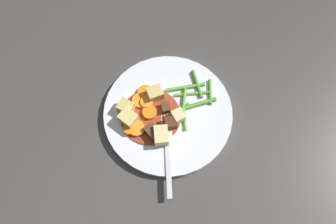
{
  "coord_description": "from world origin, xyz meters",
  "views": [
    {
      "loc": [
        0.16,
        0.21,
        0.66
      ],
      "look_at": [
        0.0,
        0.0,
        0.02
      ],
      "focal_mm": 35.86,
      "sensor_mm": 36.0,
      "label": 1
    }
  ],
  "objects_px": {
    "carrot_slice_4": "(130,129)",
    "potato_chunk_0": "(126,107)",
    "carrot_slice_1": "(137,129)",
    "carrot_slice_5": "(147,103)",
    "potato_chunk_1": "(154,95)",
    "carrot_slice_2": "(150,113)",
    "carrot_slice_3": "(146,93)",
    "carrot_slice_0": "(140,101)",
    "potato_chunk_4": "(161,136)",
    "dinner_plate": "(168,114)",
    "potato_chunk_3": "(129,118)",
    "meat_chunk_2": "(164,109)",
    "potato_chunk_2": "(178,116)",
    "fork": "(168,151)",
    "meat_chunk_0": "(152,132)",
    "meat_chunk_1": "(171,123)"
  },
  "relations": [
    {
      "from": "dinner_plate",
      "to": "carrot_slice_1",
      "type": "height_order",
      "value": "carrot_slice_1"
    },
    {
      "from": "carrot_slice_3",
      "to": "potato_chunk_2",
      "type": "distance_m",
      "value": 0.09
    },
    {
      "from": "potato_chunk_0",
      "to": "meat_chunk_1",
      "type": "height_order",
      "value": "potato_chunk_0"
    },
    {
      "from": "carrot_slice_4",
      "to": "carrot_slice_5",
      "type": "xyz_separation_m",
      "value": [
        -0.06,
        -0.03,
        0.0
      ]
    },
    {
      "from": "dinner_plate",
      "to": "carrot_slice_4",
      "type": "height_order",
      "value": "carrot_slice_4"
    },
    {
      "from": "potato_chunk_4",
      "to": "carrot_slice_5",
      "type": "bearing_deg",
      "value": -104.56
    },
    {
      "from": "carrot_slice_3",
      "to": "carrot_slice_2",
      "type": "bearing_deg",
      "value": 64.62
    },
    {
      "from": "carrot_slice_1",
      "to": "meat_chunk_2",
      "type": "distance_m",
      "value": 0.07
    },
    {
      "from": "meat_chunk_1",
      "to": "fork",
      "type": "relative_size",
      "value": 0.16
    },
    {
      "from": "carrot_slice_5",
      "to": "potato_chunk_1",
      "type": "bearing_deg",
      "value": -172.26
    },
    {
      "from": "potato_chunk_3",
      "to": "meat_chunk_1",
      "type": "height_order",
      "value": "potato_chunk_3"
    },
    {
      "from": "potato_chunk_0",
      "to": "fork",
      "type": "distance_m",
      "value": 0.12
    },
    {
      "from": "carrot_slice_3",
      "to": "carrot_slice_0",
      "type": "bearing_deg",
      "value": 19.58
    },
    {
      "from": "potato_chunk_4",
      "to": "meat_chunk_1",
      "type": "relative_size",
      "value": 1.56
    },
    {
      "from": "carrot_slice_1",
      "to": "fork",
      "type": "distance_m",
      "value": 0.08
    },
    {
      "from": "potato_chunk_0",
      "to": "potato_chunk_2",
      "type": "height_order",
      "value": "same"
    },
    {
      "from": "carrot_slice_5",
      "to": "potato_chunk_1",
      "type": "relative_size",
      "value": 0.84
    },
    {
      "from": "carrot_slice_3",
      "to": "carrot_slice_1",
      "type": "bearing_deg",
      "value": 41.26
    },
    {
      "from": "carrot_slice_2",
      "to": "meat_chunk_1",
      "type": "height_order",
      "value": "meat_chunk_1"
    },
    {
      "from": "fork",
      "to": "potato_chunk_0",
      "type": "bearing_deg",
      "value": -83.15
    },
    {
      "from": "potato_chunk_4",
      "to": "fork",
      "type": "xyz_separation_m",
      "value": [
        0.01,
        0.03,
        -0.01
      ]
    },
    {
      "from": "carrot_slice_0",
      "to": "potato_chunk_3",
      "type": "distance_m",
      "value": 0.05
    },
    {
      "from": "carrot_slice_5",
      "to": "meat_chunk_1",
      "type": "bearing_deg",
      "value": 99.98
    },
    {
      "from": "dinner_plate",
      "to": "carrot_slice_2",
      "type": "distance_m",
      "value": 0.04
    },
    {
      "from": "carrot_slice_1",
      "to": "fork",
      "type": "relative_size",
      "value": 0.22
    },
    {
      "from": "carrot_slice_2",
      "to": "meat_chunk_1",
      "type": "xyz_separation_m",
      "value": [
        -0.02,
        0.05,
        0.01
      ]
    },
    {
      "from": "fork",
      "to": "carrot_slice_1",
      "type": "bearing_deg",
      "value": -72.8
    },
    {
      "from": "carrot_slice_2",
      "to": "carrot_slice_4",
      "type": "xyz_separation_m",
      "value": [
        0.05,
        0.0,
        0.0
      ]
    },
    {
      "from": "potato_chunk_0",
      "to": "meat_chunk_0",
      "type": "xyz_separation_m",
      "value": [
        -0.01,
        0.07,
        -0.0
      ]
    },
    {
      "from": "carrot_slice_4",
      "to": "potato_chunk_4",
      "type": "xyz_separation_m",
      "value": [
        -0.04,
        0.05,
        0.01
      ]
    },
    {
      "from": "carrot_slice_3",
      "to": "potato_chunk_1",
      "type": "xyz_separation_m",
      "value": [
        -0.01,
        0.02,
        0.01
      ]
    },
    {
      "from": "carrot_slice_0",
      "to": "potato_chunk_1",
      "type": "relative_size",
      "value": 1.07
    },
    {
      "from": "meat_chunk_2",
      "to": "potato_chunk_2",
      "type": "bearing_deg",
      "value": 112.68
    },
    {
      "from": "meat_chunk_2",
      "to": "fork",
      "type": "bearing_deg",
      "value": 58.0
    },
    {
      "from": "carrot_slice_4",
      "to": "potato_chunk_0",
      "type": "bearing_deg",
      "value": -116.01
    },
    {
      "from": "potato_chunk_1",
      "to": "carrot_slice_4",
      "type": "bearing_deg",
      "value": 19.17
    },
    {
      "from": "potato_chunk_1",
      "to": "potato_chunk_0",
      "type": "bearing_deg",
      "value": -11.11
    },
    {
      "from": "carrot_slice_1",
      "to": "potato_chunk_2",
      "type": "distance_m",
      "value": 0.09
    },
    {
      "from": "carrot_slice_3",
      "to": "potato_chunk_1",
      "type": "bearing_deg",
      "value": 118.83
    },
    {
      "from": "dinner_plate",
      "to": "carrot_slice_5",
      "type": "bearing_deg",
      "value": -59.6
    },
    {
      "from": "potato_chunk_1",
      "to": "fork",
      "type": "xyz_separation_m",
      "value": [
        0.05,
        0.11,
        -0.01
      ]
    },
    {
      "from": "carrot_slice_1",
      "to": "potato_chunk_0",
      "type": "height_order",
      "value": "potato_chunk_0"
    },
    {
      "from": "meat_chunk_1",
      "to": "carrot_slice_2",
      "type": "bearing_deg",
      "value": -66.73
    },
    {
      "from": "dinner_plate",
      "to": "fork",
      "type": "bearing_deg",
      "value": 52.17
    },
    {
      "from": "fork",
      "to": "carrot_slice_2",
      "type": "bearing_deg",
      "value": -102.35
    },
    {
      "from": "carrot_slice_2",
      "to": "meat_chunk_2",
      "type": "xyz_separation_m",
      "value": [
        -0.03,
        0.01,
        0.0
      ]
    },
    {
      "from": "meat_chunk_2",
      "to": "potato_chunk_1",
      "type": "bearing_deg",
      "value": -93.0
    },
    {
      "from": "carrot_slice_0",
      "to": "carrot_slice_4",
      "type": "relative_size",
      "value": 1.32
    },
    {
      "from": "dinner_plate",
      "to": "potato_chunk_4",
      "type": "xyz_separation_m",
      "value": [
        0.04,
        0.04,
        0.02
      ]
    },
    {
      "from": "potato_chunk_3",
      "to": "potato_chunk_0",
      "type": "bearing_deg",
      "value": -112.01
    }
  ]
}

